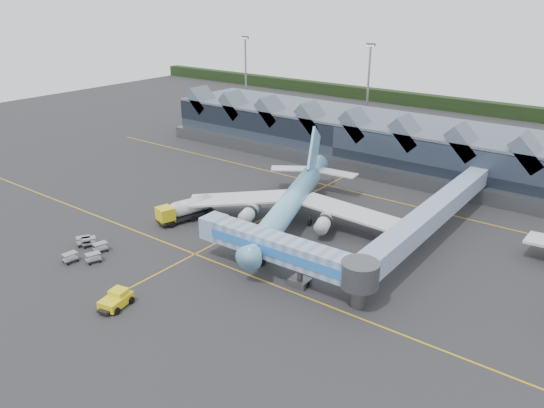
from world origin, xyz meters
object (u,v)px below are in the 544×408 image
Objects in this scene: fuel_truck at (187,209)px; pushback_tug at (116,300)px; jet_bridge at (293,254)px; main_airliner at (292,201)px.

pushback_tug is at bearing -47.98° from fuel_truck.
pushback_tug is (-13.61, -17.12, -3.28)m from jet_bridge.
fuel_truck is at bearing 105.12° from pushback_tug.
jet_bridge reaches higher than fuel_truck.
fuel_truck is at bearing -166.87° from main_airliner.
main_airliner is 1.48× the size of jet_bridge.
fuel_truck is 26.12m from pushback_tug.
main_airliner is 32.80m from pushback_tug.
jet_bridge is 2.54× the size of fuel_truck.
jet_bridge is 5.62× the size of pushback_tug.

